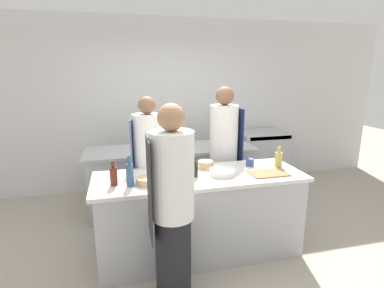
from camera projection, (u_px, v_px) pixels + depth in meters
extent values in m
plane|color=#A89E8E|center=(199.00, 251.00, 3.35)|extent=(16.00, 16.00, 0.00)
cube|color=silver|center=(167.00, 105.00, 5.02)|extent=(8.00, 0.06, 2.80)
cube|color=#A8AAAF|center=(200.00, 216.00, 3.24)|extent=(2.11, 0.72, 0.86)
cube|color=silver|center=(200.00, 177.00, 3.14)|extent=(2.20, 0.75, 0.04)
cube|color=#A8AAAF|center=(171.00, 179.00, 4.34)|extent=(2.28, 0.70, 0.86)
cube|color=#A8AAAF|center=(171.00, 149.00, 4.23)|extent=(2.37, 0.73, 0.04)
cube|color=#A8AAAF|center=(260.00, 158.00, 5.24)|extent=(0.86, 0.69, 0.95)
cube|color=black|center=(269.00, 176.00, 4.97)|extent=(0.69, 0.01, 0.33)
cube|color=black|center=(271.00, 138.00, 4.81)|extent=(0.73, 0.01, 0.06)
cylinder|color=black|center=(173.00, 259.00, 2.56)|extent=(0.30, 0.30, 0.80)
cylinder|color=silver|center=(172.00, 175.00, 2.38)|extent=(0.36, 0.36, 0.72)
cube|color=#2D2D33|center=(149.00, 189.00, 2.37)|extent=(0.02, 0.34, 0.83)
sphere|color=#9E7051|center=(171.00, 117.00, 2.27)|extent=(0.22, 0.22, 0.22)
cylinder|color=black|center=(222.00, 191.00, 3.99)|extent=(0.30, 0.30, 0.82)
cylinder|color=silver|center=(224.00, 134.00, 3.80)|extent=(0.36, 0.36, 0.73)
cube|color=#19234C|center=(236.00, 140.00, 3.90)|extent=(0.07, 0.34, 0.85)
sphere|color=brown|center=(225.00, 96.00, 3.69)|extent=(0.23, 0.23, 0.23)
cylinder|color=black|center=(150.00, 205.00, 3.61)|extent=(0.29, 0.29, 0.78)
cylinder|color=white|center=(148.00, 145.00, 3.43)|extent=(0.34, 0.34, 0.71)
cube|color=#4C567F|center=(133.00, 154.00, 3.44)|extent=(0.06, 0.32, 0.82)
sphere|color=brown|center=(147.00, 105.00, 3.33)|extent=(0.20, 0.20, 0.20)
cylinder|color=#2D5175|center=(130.00, 175.00, 2.81)|extent=(0.07, 0.07, 0.21)
cylinder|color=#2D5175|center=(129.00, 160.00, 2.77)|extent=(0.03, 0.03, 0.08)
cylinder|color=#5B2319|center=(114.00, 176.00, 2.83)|extent=(0.07, 0.07, 0.17)
cylinder|color=#5B2319|center=(113.00, 164.00, 2.80)|extent=(0.03, 0.03, 0.07)
cylinder|color=#19471E|center=(177.00, 171.00, 2.94)|extent=(0.07, 0.07, 0.20)
cylinder|color=#19471E|center=(176.00, 158.00, 2.91)|extent=(0.03, 0.03, 0.08)
cylinder|color=black|center=(194.00, 169.00, 3.08)|extent=(0.08, 0.08, 0.15)
cylinder|color=black|center=(194.00, 160.00, 3.05)|extent=(0.04, 0.04, 0.06)
cylinder|color=#B2A84C|center=(278.00, 160.00, 3.39)|extent=(0.09, 0.09, 0.17)
cylinder|color=#B2A84C|center=(279.00, 150.00, 3.36)|extent=(0.04, 0.04, 0.06)
cylinder|color=white|center=(222.00, 172.00, 3.13)|extent=(0.27, 0.27, 0.06)
cylinder|color=tan|center=(205.00, 165.00, 3.34)|extent=(0.17, 0.17, 0.08)
cylinder|color=#B7BABC|center=(172.00, 172.00, 3.13)|extent=(0.23, 0.23, 0.06)
cylinder|color=tan|center=(147.00, 181.00, 2.87)|extent=(0.20, 0.20, 0.07)
cylinder|color=#33477F|center=(250.00, 162.00, 3.42)|extent=(0.09, 0.09, 0.08)
cube|color=olive|center=(268.00, 173.00, 3.17)|extent=(0.39, 0.26, 0.01)
cylinder|color=#A8AAAF|center=(178.00, 140.00, 4.27)|extent=(0.26, 0.26, 0.20)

